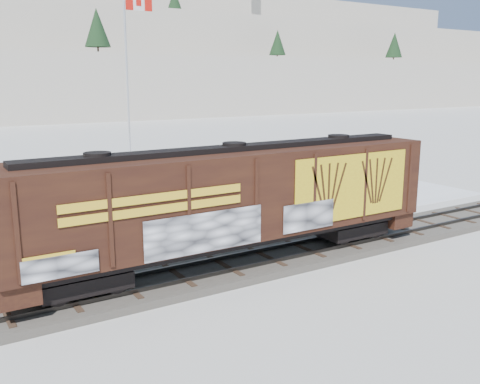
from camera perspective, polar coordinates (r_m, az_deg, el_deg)
ground at (r=22.25m, az=2.88°, el=-7.61°), size 500.00×500.00×0.00m
rail_track at (r=22.20m, az=2.89°, el=-7.25°), size 50.00×3.40×0.43m
parking_strip at (r=28.43m, az=-5.81°, el=-3.25°), size 40.00×8.00×0.03m
hopper_railcar at (r=20.59m, az=-0.59°, el=-0.60°), size 17.50×3.06×4.56m
flagpole at (r=35.10m, az=-11.60°, el=7.44°), size 2.30×0.90×12.80m
car_silver at (r=27.48m, az=-9.20°, el=-2.19°), size 4.87×3.26×1.54m
car_white at (r=29.70m, az=2.22°, el=-1.06°), size 4.68×3.08×1.46m
car_dark at (r=28.81m, az=1.87°, el=-1.34°), size 5.88×3.94×1.58m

